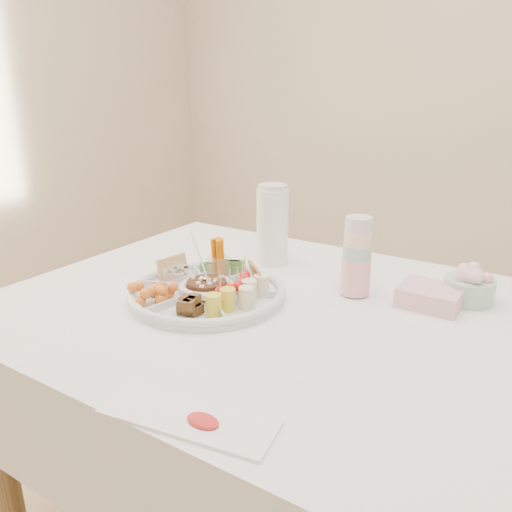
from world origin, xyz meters
The scene contains 15 objects.
wall_back centered at (0.00, 2.00, 1.35)m, with size 4.00×0.02×2.70m, color beige.
dining_table centered at (0.00, 0.00, 0.38)m, with size 1.52×1.02×0.76m, color white.
party_tray centered at (-0.27, -0.05, 0.78)m, with size 0.38×0.38×0.04m, color white.
bean_dip centered at (-0.27, -0.05, 0.79)m, with size 0.10×0.10×0.04m, color #3E2412.
tortillas centered at (-0.18, 0.04, 0.80)m, with size 0.09×0.09×0.06m, color #A56437, non-canonical shape.
carrot_cucumber centered at (-0.31, 0.07, 0.82)m, with size 0.12×0.12×0.11m, color #DB6F00, non-canonical shape.
pita_raisins centered at (-0.40, -0.03, 0.80)m, with size 0.12×0.12×0.07m, color #E1BA56, non-canonical shape.
cherries centered at (-0.35, -0.15, 0.79)m, with size 0.12×0.12×0.05m, color #FDA32D, non-canonical shape.
granola_chunks centered at (-0.22, -0.18, 0.79)m, with size 0.09×0.09×0.04m, color brown, non-canonical shape.
banana_tomato centered at (-0.14, -0.08, 0.82)m, with size 0.12×0.12×0.10m, color #F2EC72, non-canonical shape.
cup_stack centered at (0.03, 0.16, 0.86)m, with size 0.07×0.07×0.20m, color silver.
thermos centered at (-0.27, 0.26, 0.88)m, with size 0.09×0.09×0.24m, color white.
flower_bowl centered at (0.28, 0.27, 0.80)m, with size 0.12×0.12×0.09m, color silver.
napkin_stack centered at (0.21, 0.20, 0.78)m, with size 0.14×0.12×0.05m, color #EBABB9.
placemat centered at (0.00, -0.45, 0.76)m, with size 0.29×0.10×0.01m, color white.
Camera 1 is at (0.45, -0.95, 1.25)m, focal length 35.00 mm.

